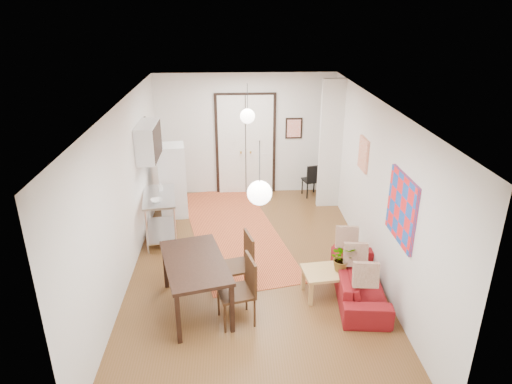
{
  "coord_description": "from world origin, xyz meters",
  "views": [
    {
      "loc": [
        -0.31,
        -7.02,
        4.36
      ],
      "look_at": [
        0.09,
        0.43,
        1.25
      ],
      "focal_mm": 32.0,
      "sensor_mm": 36.0,
      "label": 1
    }
  ],
  "objects_px": {
    "dining_table": "(195,266)",
    "fridge": "(173,181)",
    "sofa": "(359,280)",
    "dining_chair_far": "(236,282)",
    "coffee_table": "(335,273)",
    "black_side_chair": "(311,176)",
    "kitchen_counter": "(160,211)",
    "dining_chair_near": "(235,257)"
  },
  "relations": [
    {
      "from": "dining_table",
      "to": "black_side_chair",
      "type": "height_order",
      "value": "dining_table"
    },
    {
      "from": "kitchen_counter",
      "to": "dining_chair_near",
      "type": "distance_m",
      "value": 2.35
    },
    {
      "from": "sofa",
      "to": "black_side_chair",
      "type": "xyz_separation_m",
      "value": [
        -0.1,
        4.19,
        0.21
      ]
    },
    {
      "from": "dining_table",
      "to": "sofa",
      "type": "bearing_deg",
      "value": 4.43
    },
    {
      "from": "dining_chair_far",
      "to": "black_side_chair",
      "type": "xyz_separation_m",
      "value": [
        1.87,
        4.63,
        -0.13
      ]
    },
    {
      "from": "dining_chair_far",
      "to": "fridge",
      "type": "bearing_deg",
      "value": -174.58
    },
    {
      "from": "fridge",
      "to": "dining_table",
      "type": "xyz_separation_m",
      "value": [
        0.71,
        -3.39,
        -0.06
      ]
    },
    {
      "from": "dining_chair_near",
      "to": "black_side_chair",
      "type": "relative_size",
      "value": 1.26
    },
    {
      "from": "black_side_chair",
      "to": "dining_chair_near",
      "type": "bearing_deg",
      "value": 50.55
    },
    {
      "from": "sofa",
      "to": "dining_chair_far",
      "type": "height_order",
      "value": "dining_chair_far"
    },
    {
      "from": "kitchen_counter",
      "to": "dining_chair_far",
      "type": "bearing_deg",
      "value": -68.48
    },
    {
      "from": "coffee_table",
      "to": "dining_chair_near",
      "type": "distance_m",
      "value": 1.6
    },
    {
      "from": "fridge",
      "to": "dining_table",
      "type": "relative_size",
      "value": 0.96
    },
    {
      "from": "dining_table",
      "to": "dining_chair_far",
      "type": "relative_size",
      "value": 1.62
    },
    {
      "from": "dining_chair_near",
      "to": "dining_chair_far",
      "type": "height_order",
      "value": "same"
    },
    {
      "from": "coffee_table",
      "to": "fridge",
      "type": "relative_size",
      "value": 0.66
    },
    {
      "from": "coffee_table",
      "to": "black_side_chair",
      "type": "relative_size",
      "value": 1.3
    },
    {
      "from": "coffee_table",
      "to": "dining_table",
      "type": "relative_size",
      "value": 0.64
    },
    {
      "from": "kitchen_counter",
      "to": "dining_table",
      "type": "height_order",
      "value": "kitchen_counter"
    },
    {
      "from": "coffee_table",
      "to": "black_side_chair",
      "type": "xyz_separation_m",
      "value": [
        0.29,
        4.15,
        0.08
      ]
    },
    {
      "from": "fridge",
      "to": "dining_chair_far",
      "type": "height_order",
      "value": "fridge"
    },
    {
      "from": "sofa",
      "to": "dining_chair_far",
      "type": "bearing_deg",
      "value": 108.73
    },
    {
      "from": "fridge",
      "to": "dining_chair_far",
      "type": "bearing_deg",
      "value": -78.14
    },
    {
      "from": "sofa",
      "to": "fridge",
      "type": "height_order",
      "value": "fridge"
    },
    {
      "from": "coffee_table",
      "to": "black_side_chair",
      "type": "bearing_deg",
      "value": 85.94
    },
    {
      "from": "sofa",
      "to": "dining_table",
      "type": "relative_size",
      "value": 1.09
    },
    {
      "from": "coffee_table",
      "to": "kitchen_counter",
      "type": "xyz_separation_m",
      "value": [
        -3.02,
        2.06,
        0.21
      ]
    },
    {
      "from": "kitchen_counter",
      "to": "fridge",
      "type": "relative_size",
      "value": 0.79
    },
    {
      "from": "sofa",
      "to": "black_side_chair",
      "type": "bearing_deg",
      "value": 7.37
    },
    {
      "from": "kitchen_counter",
      "to": "dining_chair_far",
      "type": "xyz_separation_m",
      "value": [
        1.44,
        -2.55,
        0.01
      ]
    },
    {
      "from": "sofa",
      "to": "dining_chair_near",
      "type": "bearing_deg",
      "value": 88.61
    },
    {
      "from": "dining_chair_far",
      "to": "sofa",
      "type": "bearing_deg",
      "value": 88.28
    },
    {
      "from": "dining_table",
      "to": "dining_chair_near",
      "type": "relative_size",
      "value": 1.62
    },
    {
      "from": "dining_chair_far",
      "to": "black_side_chair",
      "type": "relative_size",
      "value": 1.26
    },
    {
      "from": "dining_table",
      "to": "dining_chair_near",
      "type": "bearing_deg",
      "value": 37.18
    },
    {
      "from": "dining_table",
      "to": "fridge",
      "type": "bearing_deg",
      "value": 101.88
    },
    {
      "from": "fridge",
      "to": "dining_chair_near",
      "type": "bearing_deg",
      "value": -73.91
    },
    {
      "from": "dining_chair_near",
      "to": "kitchen_counter",
      "type": "bearing_deg",
      "value": -156.46
    },
    {
      "from": "coffee_table",
      "to": "sofa",
      "type": "bearing_deg",
      "value": -6.27
    },
    {
      "from": "dining_table",
      "to": "black_side_chair",
      "type": "relative_size",
      "value": 2.05
    },
    {
      "from": "kitchen_counter",
      "to": "coffee_table",
      "type": "bearing_deg",
      "value": -42.33
    },
    {
      "from": "coffee_table",
      "to": "fridge",
      "type": "xyz_separation_m",
      "value": [
        -2.89,
        3.15,
        0.41
      ]
    }
  ]
}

